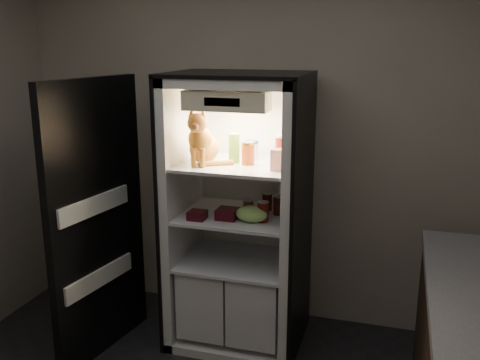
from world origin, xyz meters
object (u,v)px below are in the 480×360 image
object	(u,v)px
refrigerator	(240,231)
berry_box_right	(227,214)
pepper_jar	(283,149)
condiment_jar	(248,206)
soda_can_c	(263,212)
parmesan_shaker	(234,148)
cream_carton	(278,160)
tabby_cat	(202,143)
berry_box_left	(197,215)
mayo_tub	(252,150)
soda_can_a	(267,202)
soda_can_b	(278,205)
grape_bag	(252,214)
salsa_jar	(248,153)

from	to	relation	value
refrigerator	berry_box_right	world-z (taller)	refrigerator
pepper_jar	condiment_jar	size ratio (longest dim) A/B	1.91
pepper_jar	soda_can_c	xyz separation A→B (m)	(-0.08, -0.21, -0.38)
parmesan_shaker	cream_carton	bearing A→B (deg)	-22.52
tabby_cat	condiment_jar	world-z (taller)	tabby_cat
tabby_cat	pepper_jar	xyz separation A→B (m)	(0.50, 0.19, -0.05)
berry_box_left	condiment_jar	bearing A→B (deg)	37.48
parmesan_shaker	mayo_tub	bearing A→B (deg)	57.16
cream_carton	soda_can_c	xyz separation A→B (m)	(-0.09, 0.01, -0.35)
pepper_jar	soda_can_a	distance (m)	0.40
soda_can_b	berry_box_left	xyz separation A→B (m)	(-0.48, -0.25, -0.04)
cream_carton	berry_box_left	world-z (taller)	cream_carton
soda_can_b	berry_box_right	size ratio (longest dim) A/B	0.96
parmesan_shaker	pepper_jar	xyz separation A→B (m)	(0.31, 0.09, -0.00)
soda_can_b	refrigerator	bearing A→B (deg)	-179.60
mayo_tub	soda_can_b	distance (m)	0.41
grape_bag	berry_box_right	world-z (taller)	grape_bag
mayo_tub	berry_box_left	size ratio (longest dim) A/B	1.17
mayo_tub	condiment_jar	world-z (taller)	mayo_tub
soda_can_a	grape_bag	size ratio (longest dim) A/B	0.59
soda_can_a	grape_bag	xyz separation A→B (m)	(-0.04, -0.26, -0.01)
salsa_jar	grape_bag	distance (m)	0.39
parmesan_shaker	berry_box_right	size ratio (longest dim) A/B	1.45
salsa_jar	soda_can_b	world-z (taller)	salsa_jar
soda_can_b	salsa_jar	bearing A→B (deg)	-155.84
tabby_cat	mayo_tub	distance (m)	0.36
cream_carton	condiment_jar	bearing A→B (deg)	146.26
refrigerator	berry_box_right	size ratio (longest dim) A/B	14.11
cream_carton	soda_can_c	world-z (taller)	cream_carton
tabby_cat	grape_bag	size ratio (longest dim) A/B	1.81
soda_can_a	soda_can_b	bearing A→B (deg)	-35.46
tabby_cat	mayo_tub	bearing A→B (deg)	34.44
tabby_cat	condiment_jar	size ratio (longest dim) A/B	3.87
soda_can_b	grape_bag	size ratio (longest dim) A/B	0.61
soda_can_a	condiment_jar	world-z (taller)	soda_can_a
parmesan_shaker	refrigerator	bearing A→B (deg)	64.44
soda_can_c	pepper_jar	bearing A→B (deg)	69.33
soda_can_a	soda_can_b	distance (m)	0.11
grape_bag	refrigerator	bearing A→B (deg)	125.89
condiment_jar	cream_carton	bearing A→B (deg)	-33.74
mayo_tub	soda_can_b	world-z (taller)	mayo_tub
salsa_jar	grape_bag	xyz separation A→B (m)	(0.06, -0.11, -0.37)
refrigerator	parmesan_shaker	xyz separation A→B (m)	(-0.02, -0.05, 0.60)
grape_bag	mayo_tub	bearing A→B (deg)	106.12
mayo_tub	salsa_jar	bearing A→B (deg)	-82.86
soda_can_c	berry_box_left	distance (m)	0.43
salsa_jar	berry_box_right	size ratio (longest dim) A/B	1.11
grape_bag	cream_carton	bearing A→B (deg)	2.20
cream_carton	condiment_jar	size ratio (longest dim) A/B	1.37
parmesan_shaker	condiment_jar	xyz separation A→B (m)	(0.09, 0.02, -0.40)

